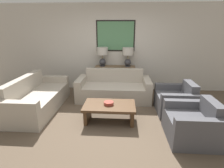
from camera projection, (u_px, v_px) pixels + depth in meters
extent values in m
plane|color=brown|center=(110.00, 124.00, 3.71)|extent=(20.00, 20.00, 0.00)
cube|color=beige|center=(116.00, 48.00, 5.49)|extent=(8.07, 0.10, 2.65)
cube|color=black|center=(116.00, 36.00, 5.32)|extent=(1.18, 0.01, 0.92)
cube|color=#4C7F56|center=(116.00, 36.00, 5.32)|extent=(1.10, 0.02, 0.84)
cube|color=brown|center=(115.00, 79.00, 5.53)|extent=(1.23, 0.36, 0.80)
cylinder|color=#333338|center=(103.00, 66.00, 5.43)|extent=(0.18, 0.18, 0.02)
sphere|color=#333338|center=(103.00, 62.00, 5.39)|extent=(0.21, 0.21, 0.21)
cylinder|color=#8C7A51|center=(102.00, 57.00, 5.34)|extent=(0.02, 0.02, 0.12)
cylinder|color=#B2ADA3|center=(102.00, 51.00, 5.29)|extent=(0.34, 0.34, 0.22)
cylinder|color=#333338|center=(128.00, 66.00, 5.38)|extent=(0.18, 0.18, 0.02)
sphere|color=#333338|center=(128.00, 62.00, 5.34)|extent=(0.21, 0.21, 0.21)
cylinder|color=#8C7A51|center=(128.00, 57.00, 5.29)|extent=(0.02, 0.02, 0.12)
cylinder|color=#B2ADA3|center=(128.00, 51.00, 5.24)|extent=(0.34, 0.34, 0.22)
cube|color=#ADA393|center=(113.00, 93.00, 4.82)|extent=(1.65, 0.71, 0.43)
cube|color=#ADA393|center=(114.00, 82.00, 5.18)|extent=(1.65, 0.18, 0.81)
cube|color=#ADA393|center=(81.00, 88.00, 4.94)|extent=(0.18, 0.89, 0.61)
cube|color=#ADA393|center=(147.00, 90.00, 4.82)|extent=(0.18, 0.89, 0.61)
cube|color=#ADA393|center=(43.00, 101.00, 4.30)|extent=(0.71, 1.65, 0.43)
cube|color=#ADA393|center=(25.00, 94.00, 4.27)|extent=(0.18, 1.65, 0.81)
cube|color=#ADA393|center=(18.00, 116.00, 3.41)|extent=(0.89, 0.18, 0.61)
cube|color=#ADA393|center=(54.00, 86.00, 5.14)|extent=(0.89, 0.18, 0.61)
cube|color=#4C331E|center=(109.00, 105.00, 3.72)|extent=(1.09, 0.65, 0.05)
cube|color=#4C331E|center=(88.00, 113.00, 3.81)|extent=(0.07, 0.52, 0.34)
cube|color=#4C331E|center=(132.00, 114.00, 3.75)|extent=(0.07, 0.52, 0.34)
cylinder|color=#93382D|center=(109.00, 103.00, 3.70)|extent=(0.21, 0.21, 0.07)
cube|color=#4C4C51|center=(170.00, 103.00, 4.18)|extent=(0.64, 0.61, 0.43)
cube|color=#4C4C51|center=(189.00, 98.00, 4.10)|extent=(0.18, 0.61, 0.74)
cube|color=#4C4C51|center=(171.00, 95.00, 4.50)|extent=(0.82, 0.14, 0.59)
cube|color=#4C4C51|center=(179.00, 107.00, 3.79)|extent=(0.82, 0.14, 0.59)
cube|color=#4C4C51|center=(185.00, 127.00, 3.18)|extent=(0.64, 0.61, 0.43)
cube|color=#4C4C51|center=(210.00, 120.00, 3.11)|extent=(0.18, 0.61, 0.74)
cube|color=#4C4C51|center=(184.00, 114.00, 3.51)|extent=(0.82, 0.14, 0.59)
cube|color=#4C4C51|center=(199.00, 136.00, 2.79)|extent=(0.82, 0.14, 0.59)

